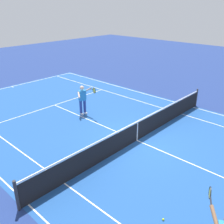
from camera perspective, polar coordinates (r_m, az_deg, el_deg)
The scene contains 6 objects.
ground_plane at distance 11.74m, azimuth 5.57°, elevation -6.36°, with size 60.00×60.00×0.00m, color navy.
court_slab at distance 11.74m, azimuth 5.57°, elevation -6.35°, with size 24.20×11.40×0.00m, color #1E4C93.
court_line_markings at distance 11.74m, azimuth 5.57°, elevation -6.34°, with size 23.85×11.05×0.01m.
tennis_net at distance 11.51m, azimuth 5.67°, elevation -4.23°, with size 0.10×11.70×1.08m.
tennis_player_near at distance 14.14m, azimuth -6.57°, elevation 3.05°, with size 1.16×0.75×1.70m.
tennis_ball at distance 8.10m, azimuth 11.43°, elevation -22.56°, with size 0.07×0.07×0.07m, color #CCE01E.
Camera 1 is at (-6.10, 8.19, 5.79)m, focal length 40.73 mm.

